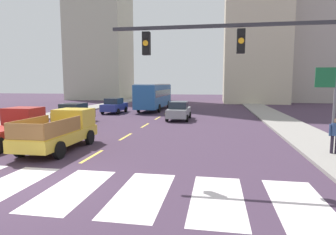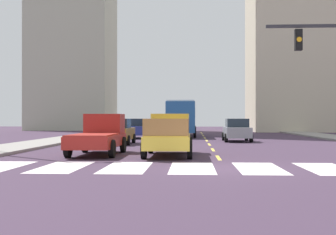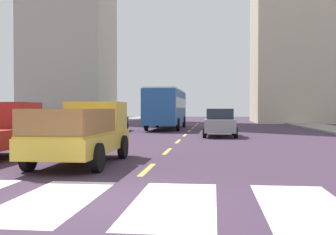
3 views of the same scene
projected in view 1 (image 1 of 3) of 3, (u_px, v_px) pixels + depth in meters
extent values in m
plane|color=#402E42|center=(40.00, 187.00, 9.35)|extent=(160.00, 160.00, 0.00)
cube|color=gray|center=(281.00, 121.00, 25.06)|extent=(3.18, 110.00, 0.15)
cube|color=gray|center=(47.00, 116.00, 28.86)|extent=(3.18, 110.00, 0.15)
cube|color=silver|center=(9.00, 185.00, 9.55)|extent=(1.54, 3.82, 0.01)
cube|color=silver|center=(72.00, 189.00, 9.16)|extent=(1.54, 3.82, 0.01)
cube|color=silver|center=(142.00, 193.00, 8.77)|extent=(1.54, 3.82, 0.01)
cube|color=silver|center=(217.00, 199.00, 8.39)|extent=(1.54, 3.82, 0.01)
cube|color=silver|center=(300.00, 204.00, 8.00)|extent=(1.54, 3.82, 0.01)
cube|color=#E4C347|center=(92.00, 156.00, 13.27)|extent=(0.16, 2.40, 0.01)
cube|color=#E4C347|center=(126.00, 137.00, 18.16)|extent=(0.16, 2.40, 0.01)
cube|color=#E4C347|center=(145.00, 125.00, 23.05)|extent=(0.16, 2.40, 0.01)
cube|color=#E4C347|center=(158.00, 118.00, 27.95)|extent=(0.16, 2.40, 0.01)
cube|color=#E4C347|center=(167.00, 113.00, 32.84)|extent=(0.16, 2.40, 0.01)
cube|color=#E4C347|center=(173.00, 109.00, 37.73)|extent=(0.16, 2.40, 0.01)
cube|color=#E4C347|center=(178.00, 106.00, 42.63)|extent=(0.16, 2.40, 0.01)
cube|color=#E4C347|center=(182.00, 104.00, 47.52)|extent=(0.16, 2.40, 0.01)
cube|color=gold|center=(58.00, 137.00, 14.44)|extent=(1.96, 5.20, 0.56)
cube|color=gold|center=(74.00, 118.00, 16.02)|extent=(1.84, 1.60, 1.00)
cube|color=#19232D|center=(78.00, 114.00, 16.43)|extent=(1.72, 0.08, 0.56)
cube|color=gold|center=(47.00, 134.00, 13.48)|extent=(1.84, 3.30, 0.06)
cylinder|color=black|center=(57.00, 136.00, 16.17)|extent=(0.22, 0.80, 0.80)
cylinder|color=black|center=(90.00, 137.00, 15.84)|extent=(0.22, 0.80, 0.80)
cylinder|color=black|center=(20.00, 148.00, 13.12)|extent=(0.22, 0.80, 0.80)
cylinder|color=black|center=(59.00, 150.00, 12.79)|extent=(0.22, 0.80, 0.80)
cube|color=olive|center=(29.00, 126.00, 13.58)|extent=(0.06, 3.17, 0.70)
cube|color=olive|center=(64.00, 127.00, 13.28)|extent=(0.06, 3.17, 0.70)
cube|color=olive|center=(24.00, 132.00, 11.88)|extent=(1.80, 0.06, 0.70)
cube|color=#A1211C|center=(4.00, 134.00, 15.36)|extent=(1.96, 5.20, 0.56)
cube|color=#A1211C|center=(24.00, 116.00, 16.93)|extent=(1.84, 1.60, 1.00)
cube|color=#19232D|center=(28.00, 112.00, 17.34)|extent=(1.72, 0.08, 0.56)
cylinder|color=black|center=(9.00, 133.00, 17.08)|extent=(0.22, 0.80, 0.80)
cylinder|color=black|center=(38.00, 134.00, 16.75)|extent=(0.22, 0.80, 0.80)
cube|color=#235592|center=(154.00, 96.00, 36.02)|extent=(2.50, 10.80, 2.70)
cube|color=#19232D|center=(154.00, 93.00, 35.97)|extent=(2.52, 9.94, 0.80)
cube|color=silver|center=(154.00, 84.00, 35.85)|extent=(2.40, 10.37, 0.12)
cylinder|color=black|center=(151.00, 104.00, 39.66)|extent=(0.22, 1.00, 1.00)
cylinder|color=black|center=(168.00, 104.00, 39.24)|extent=(0.22, 1.00, 1.00)
cylinder|color=black|center=(138.00, 108.00, 33.48)|extent=(0.22, 1.00, 1.00)
cylinder|color=black|center=(159.00, 108.00, 33.06)|extent=(0.22, 1.00, 1.00)
cube|color=gray|center=(179.00, 112.00, 26.55)|extent=(1.80, 4.40, 0.76)
cube|color=#1E2833|center=(179.00, 105.00, 26.32)|extent=(1.58, 2.11, 0.64)
cylinder|color=black|center=(172.00, 115.00, 28.08)|extent=(0.22, 0.64, 0.64)
cylinder|color=black|center=(190.00, 115.00, 27.78)|extent=(0.22, 0.64, 0.64)
cylinder|color=black|center=(167.00, 118.00, 25.41)|extent=(0.22, 0.64, 0.64)
cylinder|color=black|center=(187.00, 118.00, 25.11)|extent=(0.22, 0.64, 0.64)
cube|color=navy|center=(114.00, 107.00, 32.68)|extent=(1.80, 4.40, 0.76)
cube|color=#1E2833|center=(114.00, 101.00, 32.45)|extent=(1.58, 2.11, 0.64)
cylinder|color=black|center=(111.00, 109.00, 34.21)|extent=(0.22, 0.64, 0.64)
cylinder|color=black|center=(126.00, 109.00, 33.91)|extent=(0.22, 0.64, 0.64)
cylinder|color=black|center=(102.00, 111.00, 31.54)|extent=(0.22, 0.64, 0.64)
cylinder|color=black|center=(118.00, 111.00, 31.24)|extent=(0.22, 0.64, 0.64)
cube|color=#A46F23|center=(75.00, 115.00, 24.11)|extent=(1.80, 4.40, 0.76)
cube|color=#1E2833|center=(74.00, 107.00, 23.88)|extent=(1.58, 2.11, 0.64)
cylinder|color=black|center=(73.00, 118.00, 25.65)|extent=(0.22, 0.64, 0.64)
cylinder|color=black|center=(92.00, 118.00, 25.34)|extent=(0.22, 0.64, 0.64)
cylinder|color=black|center=(56.00, 122.00, 22.98)|extent=(0.22, 0.64, 0.64)
cylinder|color=black|center=(77.00, 122.00, 22.67)|extent=(0.22, 0.64, 0.64)
cube|color=#2D2D33|center=(229.00, 26.00, 9.99)|extent=(8.53, 0.12, 0.12)
cube|color=black|center=(241.00, 41.00, 9.98)|extent=(0.28, 0.24, 0.84)
cylinder|color=black|center=(241.00, 33.00, 9.82)|extent=(0.20, 0.04, 0.20)
cylinder|color=orange|center=(241.00, 41.00, 9.85)|extent=(0.20, 0.04, 0.20)
cylinder|color=black|center=(241.00, 48.00, 9.88)|extent=(0.20, 0.04, 0.20)
cube|color=black|center=(146.00, 44.00, 10.55)|extent=(0.28, 0.24, 0.84)
cylinder|color=black|center=(145.00, 36.00, 10.39)|extent=(0.20, 0.04, 0.20)
cylinder|color=orange|center=(146.00, 43.00, 10.42)|extent=(0.20, 0.04, 0.20)
cylinder|color=black|center=(146.00, 50.00, 10.45)|extent=(0.20, 0.04, 0.20)
cylinder|color=slate|center=(334.00, 112.00, 13.01)|extent=(0.12, 0.12, 4.20)
cube|color=#175C34|center=(335.00, 77.00, 12.81)|extent=(1.70, 0.06, 0.90)
cylinder|color=#28202F|center=(332.00, 144.00, 13.17)|extent=(0.14, 0.14, 0.84)
cylinder|color=#304A79|center=(335.00, 129.00, 13.07)|extent=(0.34, 0.34, 0.58)
cylinder|color=#304A79|center=(330.00, 130.00, 13.11)|extent=(0.09, 0.09, 0.54)
sphere|color=tan|center=(336.00, 121.00, 13.02)|extent=(0.22, 0.22, 0.22)
cube|color=#ACA49B|center=(305.00, 38.00, 51.98)|extent=(9.03, 8.90, 23.42)
cube|color=beige|center=(255.00, 36.00, 50.27)|extent=(10.49, 11.74, 23.34)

